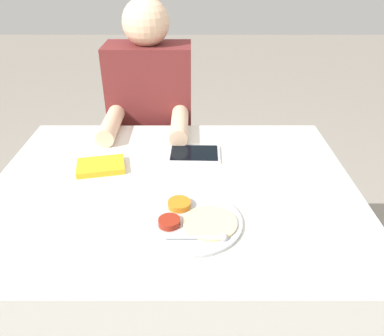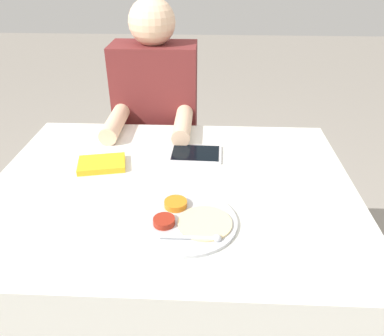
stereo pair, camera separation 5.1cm
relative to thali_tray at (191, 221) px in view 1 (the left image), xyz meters
The scene contains 6 objects.
ground_plane 0.76m from the thali_tray, 107.82° to the left, with size 12.00×12.00×0.00m, color gray.
dining_table 0.42m from the thali_tray, 107.82° to the left, with size 1.16×0.91×0.73m.
thali_tray is the anchor object (origin of this frame).
red_notebook 0.43m from the thali_tray, 136.93° to the left, with size 0.18×0.14×0.02m.
tablet_device 0.39m from the thali_tray, 88.99° to the left, with size 0.19×0.14×0.01m.
person_diner 0.83m from the thali_tray, 103.36° to the left, with size 0.37×0.47×1.21m.
Camera 1 is at (0.06, -1.00, 1.39)m, focal length 35.00 mm.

